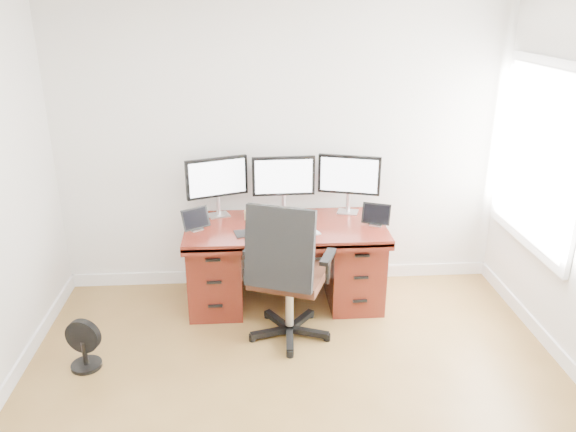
{
  "coord_description": "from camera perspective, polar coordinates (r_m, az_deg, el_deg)",
  "views": [
    {
      "loc": [
        -0.28,
        -2.62,
        2.55
      ],
      "look_at": [
        0.0,
        1.5,
        0.95
      ],
      "focal_mm": 35.0,
      "sensor_mm": 36.0,
      "label": 1
    }
  ],
  "objects": [
    {
      "name": "back_wall",
      "position": [
        5.02,
        -0.59,
        7.36
      ],
      "size": [
        4.0,
        0.1,
        2.7
      ],
      "primitive_type": "cube",
      "color": "white",
      "rests_on": "ground"
    },
    {
      "name": "desk",
      "position": [
        4.95,
        -0.26,
        -4.54
      ],
      "size": [
        1.7,
        0.8,
        0.75
      ],
      "color": "#541910",
      "rests_on": "ground"
    },
    {
      "name": "office_chair",
      "position": [
        4.42,
        -0.06,
        -8.08
      ],
      "size": [
        0.81,
        0.81,
        1.18
      ],
      "rotation": [
        0.0,
        0.0,
        -0.37
      ],
      "color": "black",
      "rests_on": "ground"
    },
    {
      "name": "floor_fan",
      "position": [
        4.46,
        -20.05,
        -12.24
      ],
      "size": [
        0.27,
        0.22,
        0.39
      ],
      "rotation": [
        0.0,
        0.0,
        -0.27
      ],
      "color": "black",
      "rests_on": "ground"
    },
    {
      "name": "monitor_left",
      "position": [
        4.92,
        -7.22,
        3.7
      ],
      "size": [
        0.53,
        0.22,
        0.53
      ],
      "rotation": [
        0.0,
        0.0,
        0.35
      ],
      "color": "silver",
      "rests_on": "desk"
    },
    {
      "name": "monitor_center",
      "position": [
        4.92,
        -0.45,
        3.86
      ],
      "size": [
        0.55,
        0.15,
        0.53
      ],
      "rotation": [
        0.0,
        0.0,
        0.03
      ],
      "color": "silver",
      "rests_on": "desk"
    },
    {
      "name": "monitor_right",
      "position": [
        4.99,
        6.23,
        3.98
      ],
      "size": [
        0.54,
        0.19,
        0.53
      ],
      "rotation": [
        0.0,
        0.0,
        -0.29
      ],
      "color": "silver",
      "rests_on": "desk"
    },
    {
      "name": "tablet_left",
      "position": [
        4.72,
        -9.36,
        -0.43
      ],
      "size": [
        0.24,
        0.19,
        0.19
      ],
      "rotation": [
        0.0,
        0.0,
        0.59
      ],
      "color": "silver",
      "rests_on": "desk"
    },
    {
      "name": "tablet_right",
      "position": [
        4.81,
        8.96,
        0.02
      ],
      "size": [
        0.25,
        0.15,
        0.19
      ],
      "rotation": [
        0.0,
        0.0,
        -0.39
      ],
      "color": "silver",
      "rests_on": "desk"
    },
    {
      "name": "keyboard",
      "position": [
        4.62,
        0.39,
        -1.65
      ],
      "size": [
        0.28,
        0.18,
        0.01
      ],
      "primitive_type": "cube",
      "rotation": [
        0.0,
        0.0,
        -0.3
      ],
      "color": "white",
      "rests_on": "desk"
    },
    {
      "name": "trackpad",
      "position": [
        4.62,
        2.31,
        -1.68
      ],
      "size": [
        0.17,
        0.17,
        0.01
      ],
      "primitive_type": "cube",
      "rotation": [
        0.0,
        0.0,
        0.37
      ],
      "color": "silver",
      "rests_on": "desk"
    },
    {
      "name": "drawing_tablet",
      "position": [
        4.62,
        -3.88,
        -1.72
      ],
      "size": [
        0.27,
        0.21,
        0.01
      ],
      "primitive_type": "cube",
      "rotation": [
        0.0,
        0.0,
        0.22
      ],
      "color": "black",
      "rests_on": "desk"
    },
    {
      "name": "phone",
      "position": [
        4.8,
        -0.18,
        -0.77
      ],
      "size": [
        0.13,
        0.07,
        0.01
      ],
      "primitive_type": "cube",
      "rotation": [
        0.0,
        0.0,
        0.1
      ],
      "color": "black",
      "rests_on": "desk"
    },
    {
      "name": "figurine_yellow",
      "position": [
        4.89,
        -4.27,
        0.18
      ],
      "size": [
        0.04,
        0.04,
        0.09
      ],
      "color": "tan",
      "rests_on": "desk"
    },
    {
      "name": "figurine_brown",
      "position": [
        4.89,
        -3.26,
        0.21
      ],
      "size": [
        0.04,
        0.04,
        0.09
      ],
      "color": "olive",
      "rests_on": "desk"
    },
    {
      "name": "figurine_purple",
      "position": [
        4.89,
        -1.96,
        0.24
      ],
      "size": [
        0.04,
        0.04,
        0.09
      ],
      "color": "#9954D5",
      "rests_on": "desk"
    },
    {
      "name": "figurine_blue",
      "position": [
        4.91,
        1.06,
        0.31
      ],
      "size": [
        0.04,
        0.04,
        0.09
      ],
      "color": "#4C99D9",
      "rests_on": "desk"
    }
  ]
}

